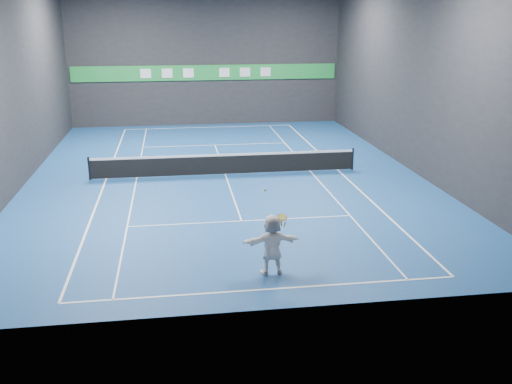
{
  "coord_description": "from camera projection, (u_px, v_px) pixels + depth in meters",
  "views": [
    {
      "loc": [
        -2.31,
        -25.86,
        7.24
      ],
      "look_at": [
        0.35,
        -7.69,
        1.5
      ],
      "focal_mm": 40.0,
      "sensor_mm": 36.0,
      "label": 1
    }
  ],
  "objects": [
    {
      "name": "ground",
      "position": [
        225.0,
        175.0,
        26.9
      ],
      "size": [
        26.0,
        26.0,
        0.0
      ],
      "primitive_type": "plane",
      "color": "navy",
      "rests_on": "ground"
    },
    {
      "name": "wall_back",
      "position": [
        206.0,
        57.0,
        37.83
      ],
      "size": [
        18.0,
        0.1,
        9.0
      ],
      "primitive_type": "cube",
      "color": "#232326",
      "rests_on": "ground"
    },
    {
      "name": "wall_front",
      "position": [
        274.0,
        137.0,
        13.28
      ],
      "size": [
        18.0,
        0.1,
        9.0
      ],
      "primitive_type": "cube",
      "color": "#232326",
      "rests_on": "ground"
    },
    {
      "name": "wall_left",
      "position": [
        14.0,
        81.0,
        24.32
      ],
      "size": [
        0.1,
        26.0,
        9.0
      ],
      "primitive_type": "cube",
      "color": "#232326",
      "rests_on": "ground"
    },
    {
      "name": "wall_right",
      "position": [
        414.0,
        75.0,
        26.8
      ],
      "size": [
        0.1,
        26.0,
        9.0
      ],
      "primitive_type": "cube",
      "color": "#232326",
      "rests_on": "ground"
    },
    {
      "name": "baseline_near",
      "position": [
        266.0,
        289.0,
        15.67
      ],
      "size": [
        10.98,
        0.08,
        0.01
      ],
      "primitive_type": "cube",
      "color": "white",
      "rests_on": "ground"
    },
    {
      "name": "baseline_far",
      "position": [
        209.0,
        127.0,
        38.13
      ],
      "size": [
        10.98,
        0.08,
        0.01
      ],
      "primitive_type": "cube",
      "color": "white",
      "rests_on": "ground"
    },
    {
      "name": "sideline_doubles_left",
      "position": [
        106.0,
        179.0,
        26.14
      ],
      "size": [
        0.08,
        23.78,
        0.01
      ],
      "primitive_type": "cube",
      "color": "white",
      "rests_on": "ground"
    },
    {
      "name": "sideline_doubles_right",
      "position": [
        338.0,
        170.0,
        27.66
      ],
      "size": [
        0.08,
        23.78,
        0.01
      ],
      "primitive_type": "cube",
      "color": "white",
      "rests_on": "ground"
    },
    {
      "name": "sideline_singles_left",
      "position": [
        137.0,
        178.0,
        26.33
      ],
      "size": [
        0.06,
        23.78,
        0.01
      ],
      "primitive_type": "cube",
      "color": "white",
      "rests_on": "ground"
    },
    {
      "name": "sideline_singles_right",
      "position": [
        310.0,
        171.0,
        27.47
      ],
      "size": [
        0.06,
        23.78,
        0.01
      ],
      "primitive_type": "cube",
      "color": "white",
      "rests_on": "ground"
    },
    {
      "name": "service_line_near",
      "position": [
        242.0,
        221.0,
        20.85
      ],
      "size": [
        8.23,
        0.06,
        0.01
      ],
      "primitive_type": "cube",
      "color": "white",
      "rests_on": "ground"
    },
    {
      "name": "service_line_far",
      "position": [
        215.0,
        145.0,
        32.94
      ],
      "size": [
        8.23,
        0.06,
        0.01
      ],
      "primitive_type": "cube",
      "color": "white",
      "rests_on": "ground"
    },
    {
      "name": "center_service_line",
      "position": [
        225.0,
        174.0,
        26.9
      ],
      "size": [
        0.06,
        12.8,
        0.01
      ],
      "primitive_type": "cube",
      "color": "white",
      "rests_on": "ground"
    },
    {
      "name": "player",
      "position": [
        272.0,
        245.0,
        16.4
      ],
      "size": [
        1.7,
        0.64,
        1.8
      ],
      "primitive_type": "imported",
      "rotation": [
        0.0,
        0.0,
        3.21
      ],
      "color": "white",
      "rests_on": "ground"
    },
    {
      "name": "tennis_ball",
      "position": [
        265.0,
        190.0,
        15.96
      ],
      "size": [
        0.07,
        0.07,
        0.07
      ],
      "primitive_type": "sphere",
      "color": "#B7D523",
      "rests_on": "player"
    },
    {
      "name": "tennis_net",
      "position": [
        225.0,
        163.0,
        26.74
      ],
      "size": [
        12.5,
        0.1,
        1.07
      ],
      "color": "black",
      "rests_on": "ground"
    },
    {
      "name": "sponsor_banner",
      "position": [
        206.0,
        73.0,
        38.07
      ],
      "size": [
        17.64,
        0.11,
        1.0
      ],
      "color": "green",
      "rests_on": "wall_back"
    },
    {
      "name": "tennis_racket",
      "position": [
        282.0,
        218.0,
        16.25
      ],
      "size": [
        0.41,
        0.4,
        0.43
      ],
      "color": "red",
      "rests_on": "player"
    }
  ]
}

